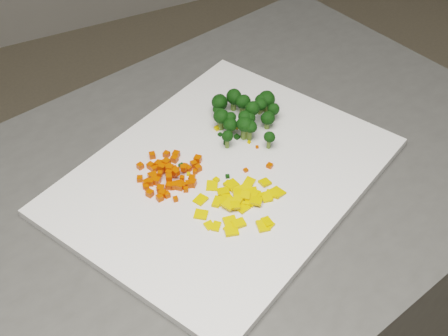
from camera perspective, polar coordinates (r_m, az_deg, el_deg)
name	(u,v)px	position (r m, az deg, el deg)	size (l,w,h in m)	color
counter_block	(232,324)	(1.33, 0.73, -14.09)	(0.97, 0.68, 0.90)	#444442
cutting_board	(224,176)	(0.96, 0.00, -0.71)	(0.49, 0.38, 0.01)	white
carrot_pile	(171,169)	(0.94, -4.87, -0.06)	(0.11, 0.11, 0.03)	red
pepper_pile	(238,199)	(0.90, 1.27, -2.81)	(0.13, 0.13, 0.02)	#ECAC0C
broccoli_pile	(248,111)	(1.02, 2.19, 5.21)	(0.13, 0.13, 0.06)	black
carrot_cube_0	(154,169)	(0.96, -6.43, -0.11)	(0.01, 0.01, 0.01)	red
carrot_cube_1	(158,164)	(0.97, -6.01, 0.34)	(0.01, 0.01, 0.01)	red
carrot_cube_2	(162,193)	(0.92, -5.66, -2.33)	(0.01, 0.01, 0.01)	red
carrot_cube_3	(183,168)	(0.95, -3.75, -0.02)	(0.01, 0.01, 0.01)	red
carrot_cube_4	(150,193)	(0.92, -6.80, -2.31)	(0.01, 0.01, 0.01)	red
carrot_cube_5	(147,187)	(0.93, -7.09, -1.75)	(0.01, 0.01, 0.01)	red
carrot_cube_6	(186,190)	(0.93, -3.50, -1.98)	(0.01, 0.01, 0.01)	red
carrot_cube_7	(188,169)	(0.96, -3.28, -0.07)	(0.01, 0.01, 0.01)	red
carrot_cube_8	(157,181)	(0.94, -6.18, -1.19)	(0.01, 0.01, 0.01)	red
carrot_cube_9	(166,154)	(0.98, -5.28, 1.25)	(0.01, 0.01, 0.01)	red
carrot_cube_10	(198,159)	(0.97, -2.42, 0.81)	(0.01, 0.01, 0.01)	red
carrot_cube_11	(161,189)	(0.93, -5.80, -1.92)	(0.01, 0.01, 0.01)	red
carrot_cube_12	(169,168)	(0.95, -5.08, 0.04)	(0.01, 0.01, 0.01)	red
carrot_cube_13	(170,168)	(0.95, -4.98, -0.04)	(0.01, 0.01, 0.01)	red
carrot_cube_14	(150,182)	(0.94, -6.75, -1.29)	(0.01, 0.01, 0.01)	red
carrot_cube_15	(186,169)	(0.96, -3.54, -0.07)	(0.01, 0.01, 0.01)	red
carrot_cube_16	(160,174)	(0.94, -5.86, -0.51)	(0.01, 0.01, 0.01)	red
carrot_cube_17	(158,167)	(0.96, -6.02, 0.11)	(0.01, 0.01, 0.01)	red
carrot_cube_18	(154,175)	(0.95, -6.43, -0.63)	(0.01, 0.01, 0.01)	red
carrot_cube_19	(151,176)	(0.95, -6.70, -0.71)	(0.01, 0.01, 0.01)	red
carrot_cube_20	(182,178)	(0.94, -3.84, -0.94)	(0.01, 0.01, 0.01)	red
carrot_cube_21	(140,166)	(0.97, -7.67, 0.18)	(0.01, 0.01, 0.01)	red
carrot_cube_22	(185,166)	(0.96, -3.58, 0.16)	(0.01, 0.01, 0.01)	red
carrot_cube_23	(169,177)	(0.93, -5.05, -0.87)	(0.01, 0.01, 0.01)	red
carrot_cube_24	(151,166)	(0.97, -6.73, 0.20)	(0.01, 0.01, 0.01)	red
carrot_cube_25	(145,186)	(0.94, -7.23, -1.66)	(0.01, 0.01, 0.01)	red
carrot_cube_26	(180,187)	(0.93, -4.07, -1.70)	(0.01, 0.01, 0.01)	red
carrot_cube_27	(192,179)	(0.94, -2.95, -0.97)	(0.01, 0.01, 0.01)	red
carrot_cube_28	(172,170)	(0.95, -4.76, -0.16)	(0.01, 0.01, 0.01)	red
carrot_cube_29	(152,155)	(0.98, -6.58, 1.16)	(0.01, 0.01, 0.01)	red
carrot_cube_30	(166,162)	(0.95, -5.30, 0.51)	(0.01, 0.01, 0.01)	red
carrot_cube_31	(189,184)	(0.93, -3.24, -1.47)	(0.01, 0.01, 0.01)	red
carrot_cube_32	(164,163)	(0.97, -5.55, 0.49)	(0.01, 0.01, 0.01)	red
carrot_cube_33	(174,169)	(0.94, -4.56, -0.13)	(0.01, 0.01, 0.01)	red
carrot_cube_34	(180,184)	(0.93, -4.06, -1.47)	(0.01, 0.01, 0.01)	red
carrot_cube_35	(169,186)	(0.93, -5.04, -1.64)	(0.01, 0.01, 0.01)	red
carrot_cube_36	(174,159)	(0.97, -4.55, 0.83)	(0.01, 0.01, 0.01)	red
carrot_cube_37	(171,174)	(0.95, -4.84, -0.52)	(0.01, 0.01, 0.01)	red
carrot_cube_38	(195,172)	(0.95, -2.68, -0.33)	(0.01, 0.01, 0.01)	red
carrot_cube_39	(198,168)	(0.96, -2.38, -0.02)	(0.01, 0.01, 0.01)	red
carrot_cube_40	(140,179)	(0.95, -7.70, -0.98)	(0.01, 0.01, 0.01)	red
carrot_cube_41	(176,172)	(0.94, -4.40, -0.40)	(0.01, 0.01, 0.01)	red
carrot_cube_42	(175,199)	(0.91, -4.46, -2.85)	(0.01, 0.01, 0.01)	red
carrot_cube_43	(160,189)	(0.93, -5.89, -1.94)	(0.01, 0.01, 0.01)	red
carrot_cube_44	(192,183)	(0.93, -2.91, -1.38)	(0.01, 0.01, 0.01)	red
carrot_cube_45	(167,195)	(0.92, -5.24, -2.45)	(0.01, 0.01, 0.01)	red
carrot_cube_46	(168,171)	(0.96, -5.11, -0.31)	(0.01, 0.01, 0.01)	red
carrot_cube_47	(161,163)	(0.97, -5.82, 0.44)	(0.01, 0.01, 0.01)	red
carrot_cube_48	(162,167)	(0.95, -5.68, 0.07)	(0.01, 0.01, 0.01)	red
carrot_cube_49	(146,183)	(0.94, -7.15, -1.33)	(0.01, 0.01, 0.01)	red
carrot_cube_50	(183,185)	(0.93, -3.75, -1.59)	(0.01, 0.01, 0.01)	red
carrot_cube_51	(170,168)	(0.94, -4.99, -0.03)	(0.01, 0.01, 0.01)	red
carrot_cube_52	(160,198)	(0.92, -5.89, -2.72)	(0.01, 0.01, 0.01)	red
carrot_cube_53	(194,164)	(0.96, -2.79, 0.36)	(0.01, 0.01, 0.01)	red
carrot_cube_54	(174,185)	(0.93, -4.55, -1.60)	(0.01, 0.01, 0.01)	red
carrot_cube_55	(176,154)	(0.98, -4.40, 1.25)	(0.01, 0.01, 0.01)	red
carrot_cube_56	(177,170)	(0.94, -4.36, -0.18)	(0.01, 0.01, 0.01)	red
carrot_cube_57	(154,179)	(0.94, -6.38, -0.97)	(0.01, 0.01, 0.01)	red
carrot_cube_58	(169,173)	(0.94, -5.03, -0.45)	(0.01, 0.01, 0.01)	red
pepper_chunk_0	(251,191)	(0.93, 2.48, -2.07)	(0.02, 0.01, 0.00)	#ECAC0C
pepper_chunk_1	(243,208)	(0.90, 1.77, -3.70)	(0.02, 0.01, 0.00)	#ECAC0C
pepper_chunk_2	(267,222)	(0.88, 3.98, -4.95)	(0.02, 0.01, 0.01)	#ECAC0C
pepper_chunk_3	(227,197)	(0.92, 0.26, -2.62)	(0.02, 0.01, 0.00)	#ECAC0C
pepper_chunk_4	(217,202)	(0.91, -0.66, -3.11)	(0.02, 0.01, 0.01)	#ECAC0C
pepper_chunk_5	(246,188)	(0.93, 2.03, -1.83)	(0.02, 0.01, 0.00)	#ECAC0C
pepper_chunk_6	(223,201)	(0.91, -0.08, -3.03)	(0.02, 0.01, 0.01)	#ECAC0C
pepper_chunk_7	(235,205)	(0.90, 1.05, -3.41)	(0.01, 0.01, 0.00)	#ECAC0C
pepper_chunk_8	(277,192)	(0.93, 4.86, -2.22)	(0.02, 0.02, 0.00)	#ECAC0C
pepper_chunk_9	(237,193)	(0.91, 1.24, -2.32)	(0.01, 0.02, 0.00)	#ECAC0C
pepper_chunk_10	(251,194)	(0.92, 2.52, -2.40)	(0.02, 0.01, 0.00)	#ECAC0C
pepper_chunk_11	(267,197)	(0.92, 3.92, -2.66)	(0.01, 0.02, 0.01)	#ECAC0C
pepper_chunk_12	(245,195)	(0.91, 1.94, -2.52)	(0.01, 0.01, 0.00)	#ECAC0C
pepper_chunk_13	(237,190)	(0.93, 1.19, -2.05)	(0.02, 0.01, 0.00)	#ECAC0C
pepper_chunk_14	(237,201)	(0.90, 1.17, -3.01)	(0.02, 0.01, 0.01)	#ECAC0C
pepper_chunk_15	(231,205)	(0.90, 0.60, -3.42)	(0.02, 0.01, 0.00)	#ECAC0C
pepper_chunk_16	(223,191)	(0.92, -0.06, -2.16)	(0.02, 0.02, 0.00)	#ECAC0C
pepper_chunk_17	(232,232)	(0.87, 0.70, -5.87)	(0.01, 0.02, 0.00)	#ECAC0C
pepper_chunk_18	(216,226)	(0.88, -0.71, -5.35)	(0.02, 0.01, 0.00)	#ECAC0C
pepper_chunk_19	(237,202)	(0.91, 1.19, -3.17)	(0.01, 0.02, 0.00)	#ECAC0C
pepper_chunk_20	(212,186)	(0.93, -1.10, -1.64)	(0.02, 0.02, 0.00)	#ECAC0C
pepper_chunk_21	(268,224)	(0.88, 4.03, -5.13)	(0.02, 0.01, 0.00)	#ECAC0C
pepper_chunk_22	(201,215)	(0.89, -2.12, -4.27)	(0.02, 0.02, 0.00)	#ECAC0C
pepper_chunk_23	(273,194)	(0.92, 4.48, -2.39)	(0.02, 0.01, 0.00)	#ECAC0C
pepper_chunk_24	(255,195)	(0.92, 2.81, -2.46)	(0.02, 0.01, 0.00)	#ECAC0C
pepper_chunk_25	(249,182)	(0.94, 2.31, -1.32)	(0.02, 0.01, 0.00)	#ECAC0C
pepper_chunk_26	(229,185)	(0.93, 0.48, -1.56)	(0.02, 0.01, 0.00)	#ECAC0C
pepper_chunk_27	(230,228)	(0.88, 0.57, -5.52)	(0.01, 0.02, 0.00)	#ECAC0C
pepper_chunk_28	(263,226)	(0.88, 3.58, -5.32)	(0.02, 0.02, 0.00)	#ECAC0C
pepper_chunk_29	(201,200)	(0.91, -2.16, -2.92)	(0.02, 0.02, 0.00)	#ECAC0C
pepper_chunk_30	(231,185)	(0.93, 0.68, -1.52)	(0.02, 0.02, 0.00)	#ECAC0C
pepper_chunk_31	(257,196)	(0.92, 3.05, -2.60)	(0.02, 0.01, 0.00)	#ECAC0C
pepper_chunk_32	(230,221)	(0.88, 0.53, -4.85)	(0.01, 0.02, 0.00)	#ECAC0C
pepper_chunk_33	(265,182)	(0.94, 3.77, -1.32)	(0.02, 0.02, 0.00)	#ECAC0C
pepper_chunk_34	(239,223)	(0.88, 1.35, -5.09)	(0.01, 0.02, 0.01)	#ECAC0C
pepper_chunk_35	(209,225)	(0.88, -1.35, -5.27)	(0.01, 0.01, 0.00)	#ECAC0C
pepper_chunk_36	(230,204)	(0.90, 0.53, -3.31)	(0.02, 0.02, 0.00)	#ECAC0C
pepper_chunk_37	(256,201)	(0.91, 2.97, -3.03)	(0.02, 0.02, 0.00)	#ECAC0C
pepper_chunk_38	(250,201)	(0.91, 2.44, -2.99)	(0.02, 0.01, 0.00)	#ECAC0C
broccoli_floret_0	(219,108)	(1.04, -0.47, 5.52)	(0.03, 0.03, 0.04)	black
broccoli_floret_1	(252,112)	(1.01, 2.56, 5.14)	(0.03, 0.03, 0.03)	black
broccoli_floret_2	(221,120)	(1.02, -0.30, 4.40)	(0.04, 0.04, 0.04)	black
broccoli_floret_3	(218,113)	(1.04, -0.55, 5.05)	(0.03, 0.03, 0.03)	black
broccoli_floret_4	(244,119)	(1.01, 1.86, 4.51)	(0.03, 0.03, 0.03)	black
broccoli_floret_5	(242,106)	(1.05, 1.70, 5.69)	(0.04, 0.04, 0.04)	black
broccoli_floret_6	(233,101)	(1.06, 0.87, 6.17)	(0.04, 0.04, 0.04)	black
broccoli_floret_7	(219,105)	(1.05, -0.45, 5.78)	(0.04, 0.04, 0.03)	black
broccoli_floret_8	(244,129)	(1.00, 1.85, 3.62)	(0.04, 0.04, 0.04)	black
broccoli_floret_9	(250,131)	(1.00, 2.35, 3.40)	(0.03, 0.03, 0.04)	black
broccoli_floret_10	(230,122)	(1.02, 0.56, 4.26)	(0.03, 0.03, 0.03)	black
broccoli_floret_11	(273,113)	(1.04, 4.49, 5.05)	(0.03, 0.03, 0.03)	black
broccoli_floret_12	(231,128)	(1.01, 0.60, 3.66)	(0.03, 0.03, 0.03)	black
broccoli_floret_13	(230,127)	(1.01, 0.53, 3.73)	(0.03, 0.03, 0.03)	black
broccoli_floret_14	(269,141)	(0.99, 4.12, 2.50)	(0.02, 0.02, 0.03)	black
broccoli_floret_15	(260,107)	(1.03, 3.29, 5.60)	(0.03, 0.03, 0.03)	black
broccoli_floret_16	(246,131)	(1.00, 2.06, 3.42)	(0.02, 0.02, 0.03)	black
broccoli_floret_17	(266,102)	(1.06, 3.87, 6.05)	(0.04, 0.04, 0.04)	black
broccoli_floret_18	(267,121)	(1.03, 3.97, 4.33)	(0.03, 0.03, 0.03)	black
broccoli_floret_19	(261,104)	(1.06, 3.38, 5.86)	(0.03, 0.03, 0.03)	black
broccoli_floret_20	(248,123)	(1.01, 2.17, 4.16)	(0.03, 0.03, 0.04)	black
broccoli_floret_21	(227,140)	(0.99, 0.28, 2.58)	(0.03, 0.03, 0.03)	black
stray_bit_0	(227,176)	(0.95, 0.32, -0.76)	(0.01, 0.01, 0.00)	black
stray_bit_1	(257,147)	(1.00, 3.04, 1.93)	(0.00, 0.00, 0.00)	red
stray_bit_2	(216,180)	(0.94, -0.72, -1.11)	(0.01, 0.01, 0.01)	#ECAC0C
stray_bit_3	(225,143)	(1.00, 0.11, 2.32)	(0.01, 0.01, 0.00)	black
stray_bit_4	(189,174)	(0.95, -3.26, -0.56)	(0.01, 0.01, 0.00)	#ECAC0C
stray_bit_5	(249,142)	(1.01, 2.30, 2.38)	(0.00, 0.00, 0.00)	#ECAC0C
stray_bit_6	(237,137)	(1.01, 1.19, 2.87)	(0.01, 0.01, 0.01)	black
stray_bit_7	(220,134)	(1.02, -0.36, 3.09)	(0.01, 0.01, 0.00)	black
stray_bit_8	(236,201)	(0.91, 1.15, -3.07)	(0.01, 0.01, 0.00)	#ECAC0C
stray_bit_9	(181,166)	(0.96, -3.91, 0.22)	(0.01, 0.01, 0.01)	black
stray_bit_10	(246,170)	(0.96, 2.00, -0.20)	(0.01, 0.01, 0.00)	red
stray_bit_11	(270,166)	(0.96, 4.19, 0.22)	(0.01, 0.01, 0.01)	red
stray_bit_12	(237,127)	(1.03, 1.17, 3.79)	(0.01, 0.01, 0.01)	#ECAC0C
stray_bit_13	(217,128)	(1.03, -0.65, 3.66)	(0.01, 0.01, 0.01)	#ECAC0C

